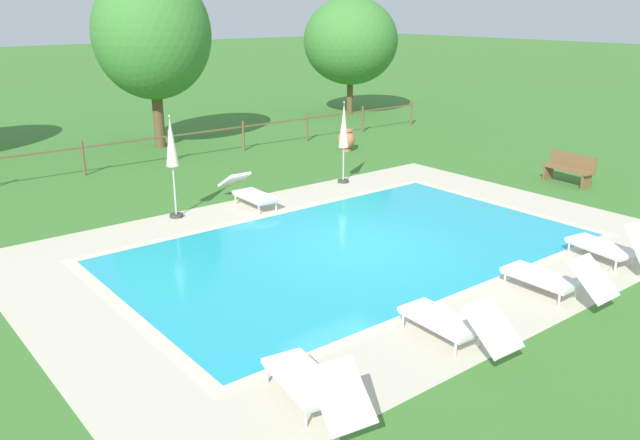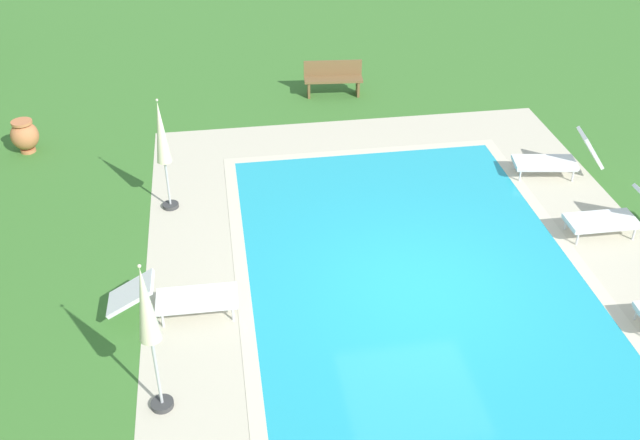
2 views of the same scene
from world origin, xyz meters
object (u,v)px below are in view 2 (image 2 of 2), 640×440
at_px(sun_lounger_north_far, 178,297).
at_px(patio_umbrella_closed_row_west, 162,138).
at_px(patio_umbrella_closed_row_mid_west, 147,314).
at_px(terracotta_urn_near_fence, 25,135).
at_px(sun_lounger_north_mid, 558,159).
at_px(sun_lounger_north_near_steps, 616,216).
at_px(wooden_bench_lawn_side, 333,77).

height_order(sun_lounger_north_far, patio_umbrella_closed_row_west, patio_umbrella_closed_row_west).
relative_size(patio_umbrella_closed_row_mid_west, terracotta_urn_near_fence, 3.26).
relative_size(sun_lounger_north_mid, sun_lounger_north_far, 0.92).
xyz_separation_m(patio_umbrella_closed_row_west, patio_umbrella_closed_row_mid_west, (-5.26, 0.04, 0.17)).
distance_m(sun_lounger_north_far, terracotta_urn_near_fence, 7.07).
height_order(sun_lounger_north_near_steps, patio_umbrella_closed_row_mid_west, patio_umbrella_closed_row_mid_west).
xyz_separation_m(patio_umbrella_closed_row_mid_west, wooden_bench_lawn_side, (10.22, -4.15, -1.23)).
bearing_deg(wooden_bench_lawn_side, sun_lounger_north_near_steps, -150.06).
xyz_separation_m(sun_lounger_north_mid, terracotta_urn_near_fence, (2.83, 11.28, 0.01)).
xyz_separation_m(sun_lounger_north_near_steps, patio_umbrella_closed_row_west, (2.20, 8.24, 1.14)).
relative_size(sun_lounger_north_near_steps, terracotta_urn_near_fence, 2.59).
bearing_deg(sun_lounger_north_near_steps, terracotta_urn_near_fence, 66.10).
bearing_deg(sun_lounger_north_mid, patio_umbrella_closed_row_mid_west, 123.18).
height_order(sun_lounger_north_mid, sun_lounger_north_far, sun_lounger_north_mid).
bearing_deg(sun_lounger_north_near_steps, sun_lounger_north_far, 97.99).
bearing_deg(terracotta_urn_near_fence, sun_lounger_north_near_steps, -113.90).
distance_m(sun_lounger_north_far, wooden_bench_lawn_side, 9.17).
relative_size(patio_umbrella_closed_row_west, patio_umbrella_closed_row_mid_west, 0.94).
relative_size(sun_lounger_north_mid, terracotta_urn_near_fence, 2.49).
bearing_deg(sun_lounger_north_near_steps, patio_umbrella_closed_row_west, 75.03).
bearing_deg(sun_lounger_north_near_steps, patio_umbrella_closed_row_mid_west, 110.31).
relative_size(sun_lounger_north_far, wooden_bench_lawn_side, 1.34).
xyz_separation_m(patio_umbrella_closed_row_west, terracotta_urn_near_fence, (2.87, 3.20, -1.12)).
distance_m(sun_lounger_north_near_steps, sun_lounger_north_far, 8.12).
xyz_separation_m(patio_umbrella_closed_row_west, wooden_bench_lawn_side, (4.96, -4.11, -1.06)).
height_order(sun_lounger_north_mid, patio_umbrella_closed_row_west, patio_umbrella_closed_row_west).
bearing_deg(sun_lounger_north_far, patio_umbrella_closed_row_mid_west, 173.00).
distance_m(sun_lounger_north_far, patio_umbrella_closed_row_west, 3.53).
height_order(sun_lounger_north_near_steps, terracotta_urn_near_fence, sun_lounger_north_near_steps).
height_order(patio_umbrella_closed_row_west, patio_umbrella_closed_row_mid_west, patio_umbrella_closed_row_mid_west).
bearing_deg(sun_lounger_north_mid, sun_lounger_north_near_steps, -175.86).
bearing_deg(wooden_bench_lawn_side, sun_lounger_north_far, 154.71).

